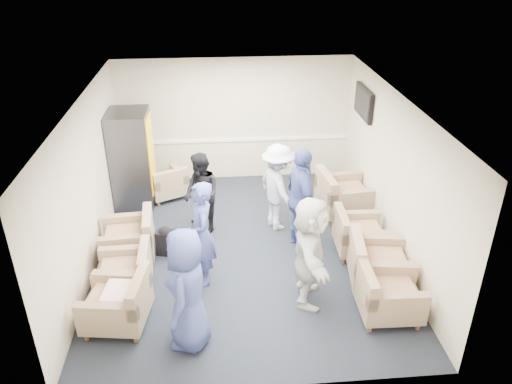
{
  "coord_description": "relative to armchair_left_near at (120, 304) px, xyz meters",
  "views": [
    {
      "loc": [
        -0.44,
        -7.29,
        4.93
      ],
      "look_at": [
        0.22,
        0.2,
        1.03
      ],
      "focal_mm": 35.0,
      "sensor_mm": 36.0,
      "label": 1
    }
  ],
  "objects": [
    {
      "name": "armchair_left_near",
      "position": [
        0.0,
        0.0,
        0.0
      ],
      "size": [
        0.96,
        0.96,
        0.68
      ],
      "rotation": [
        0.0,
        0.0,
        -1.71
      ],
      "color": "#8F775C",
      "rests_on": "floor"
    },
    {
      "name": "armchair_right_near",
      "position": [
        3.74,
        -0.12,
        0.0
      ],
      "size": [
        0.87,
        0.87,
        0.68
      ],
      "rotation": [
        0.0,
        0.0,
        1.54
      ],
      "color": "#8F775C",
      "rests_on": "floor"
    },
    {
      "name": "person_front_left",
      "position": [
        0.98,
        -0.43,
        0.53
      ],
      "size": [
        0.72,
        0.95,
        1.74
      ],
      "primitive_type": "imported",
      "rotation": [
        0.0,
        0.0,
        -1.78
      ],
      "color": "#3C4A90",
      "rests_on": "floor"
    },
    {
      "name": "pillow",
      "position": [
        -0.01,
        0.01,
        0.18
      ],
      "size": [
        0.43,
        0.53,
        0.14
      ],
      "primitive_type": "cube",
      "rotation": [
        0.0,
        0.0,
        -1.69
      ],
      "color": "white",
      "rests_on": "armchair_left_near"
    },
    {
      "name": "floor",
      "position": [
        1.85,
        1.7,
        -0.34
      ],
      "size": [
        6.0,
        6.0,
        0.0
      ],
      "primitive_type": "plane",
      "color": "black",
      "rests_on": "ground"
    },
    {
      "name": "person_back_right",
      "position": [
        2.52,
        2.44,
        0.49
      ],
      "size": [
        0.97,
        1.22,
        1.65
      ],
      "primitive_type": "imported",
      "rotation": [
        0.0,
        0.0,
        1.96
      ],
      "color": "white",
      "rests_on": "floor"
    },
    {
      "name": "front_wall",
      "position": [
        1.85,
        -1.3,
        1.01
      ],
      "size": [
        5.0,
        0.02,
        2.7
      ],
      "primitive_type": "cube",
      "color": "beige",
      "rests_on": "floor"
    },
    {
      "name": "vending_machine",
      "position": [
        -0.24,
        3.69,
        0.63
      ],
      "size": [
        0.78,
        0.91,
        1.93
      ],
      "color": "#47474E",
      "rests_on": "floor"
    },
    {
      "name": "back_wall",
      "position": [
        1.85,
        4.7,
        1.01
      ],
      "size": [
        5.0,
        0.02,
        2.7
      ],
      "primitive_type": "cube",
      "color": "beige",
      "rests_on": "floor"
    },
    {
      "name": "left_wall",
      "position": [
        -0.65,
        1.7,
        1.01
      ],
      "size": [
        0.02,
        6.0,
        2.7
      ],
      "primitive_type": "cube",
      "color": "beige",
      "rests_on": "floor"
    },
    {
      "name": "person_back_left",
      "position": [
        1.13,
        2.42,
        0.43
      ],
      "size": [
        0.86,
        0.93,
        1.53
      ],
      "primitive_type": "imported",
      "rotation": [
        0.0,
        0.0,
        -1.08
      ],
      "color": "black",
      "rests_on": "floor"
    },
    {
      "name": "person_mid_left",
      "position": [
        1.15,
        0.91,
        0.52
      ],
      "size": [
        0.48,
        0.67,
        1.72
      ],
      "primitive_type": "imported",
      "rotation": [
        0.0,
        0.0,
        -1.45
      ],
      "color": "#3C4A90",
      "rests_on": "floor"
    },
    {
      "name": "armchair_right_midnear",
      "position": [
        3.82,
        0.56,
        0.02
      ],
      "size": [
        1.02,
        1.02,
        0.72
      ],
      "rotation": [
        0.0,
        0.0,
        1.43
      ],
      "color": "#8F775C",
      "rests_on": "floor"
    },
    {
      "name": "ceiling",
      "position": [
        1.85,
        1.7,
        2.36
      ],
      "size": [
        6.0,
        6.0,
        0.0
      ],
      "primitive_type": "plane",
      "rotation": [
        3.14,
        0.0,
        0.0
      ],
      "color": "white",
      "rests_on": "back_wall"
    },
    {
      "name": "armchair_corner",
      "position": [
        0.37,
        3.82,
        -0.04
      ],
      "size": [
        1.0,
        1.0,
        0.6
      ],
      "rotation": [
        0.0,
        0.0,
        3.6
      ],
      "color": "#8F775C",
      "rests_on": "floor"
    },
    {
      "name": "person_front_right",
      "position": [
        2.71,
        0.3,
        0.52
      ],
      "size": [
        0.76,
        1.66,
        1.72
      ],
      "primitive_type": "imported",
      "rotation": [
        0.0,
        0.0,
        1.41
      ],
      "color": "silver",
      "rests_on": "floor"
    },
    {
      "name": "armchair_right_midfar",
      "position": [
        3.77,
        1.49,
        -0.01
      ],
      "size": [
        0.85,
        0.85,
        0.65
      ],
      "rotation": [
        0.0,
        0.0,
        1.54
      ],
      "color": "#8F775C",
      "rests_on": "floor"
    },
    {
      "name": "person_mid_right",
      "position": [
        2.82,
        1.73,
        0.59
      ],
      "size": [
        0.64,
        1.15,
        1.86
      ],
      "primitive_type": "imported",
      "rotation": [
        0.0,
        0.0,
        1.75
      ],
      "color": "#3C4A90",
      "rests_on": "floor"
    },
    {
      "name": "armchair_left_far",
      "position": [
        -0.07,
        1.68,
        0.0
      ],
      "size": [
        0.93,
        0.93,
        0.69
      ],
      "rotation": [
        0.0,
        0.0,
        -1.49
      ],
      "color": "#8F775C",
      "rests_on": "floor"
    },
    {
      "name": "chair_rail",
      "position": [
        1.85,
        4.68,
        0.56
      ],
      "size": [
        4.98,
        0.04,
        0.06
      ],
      "primitive_type": "cube",
      "color": "white",
      "rests_on": "back_wall"
    },
    {
      "name": "tv",
      "position": [
        4.29,
        3.5,
        1.71
      ],
      "size": [
        0.1,
        1.0,
        0.58
      ],
      "color": "black",
      "rests_on": "right_wall"
    },
    {
      "name": "right_wall",
      "position": [
        4.35,
        1.7,
        1.01
      ],
      "size": [
        0.02,
        6.0,
        2.7
      ],
      "primitive_type": "cube",
      "color": "beige",
      "rests_on": "floor"
    },
    {
      "name": "armchair_left_mid",
      "position": [
        -0.0,
        0.74,
        -0.02
      ],
      "size": [
        0.83,
        0.83,
        0.64
      ],
      "rotation": [
        0.0,
        0.0,
        -1.54
      ],
      "color": "#8F775C",
      "rests_on": "floor"
    },
    {
      "name": "backpack",
      "position": [
        0.5,
        1.71,
        -0.06
      ],
      "size": [
        0.36,
        0.29,
        0.53
      ],
      "rotation": [
        0.0,
        0.0,
        -0.25
      ],
      "color": "black",
      "rests_on": "floor"
    },
    {
      "name": "armchair_right_far",
      "position": [
        3.82,
        2.81,
        0.04
      ],
      "size": [
        1.05,
        1.05,
        0.76
      ],
      "rotation": [
        0.0,
        0.0,
        1.68
      ],
      "color": "#8F775C",
      "rests_on": "floor"
    }
  ]
}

